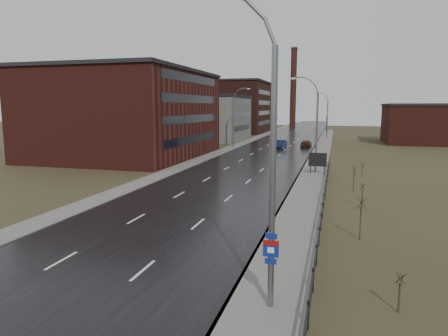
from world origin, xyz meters
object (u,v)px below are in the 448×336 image
Objects in this scene: billboard at (318,160)px; car_far at (306,144)px; car_near at (280,145)px; streetlight_main at (264,156)px.

billboard is 32.39m from car_far.
car_near is at bearing 47.35° from car_far.
streetlight_main is 32.44m from billboard.
billboard is (0.63, 32.15, -4.31)m from streetlight_main.
billboard reaches higher than car_near.
car_far is at bearing 48.23° from car_near.
car_near reaches higher than car_far.
car_far is (-2.97, 64.32, -5.33)m from streetlight_main.
streetlight_main is 2.84× the size of car_far.
streetlight_main is at bearing 97.86° from car_far.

